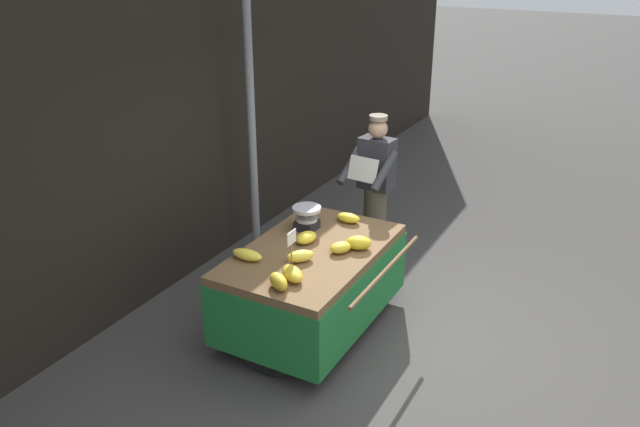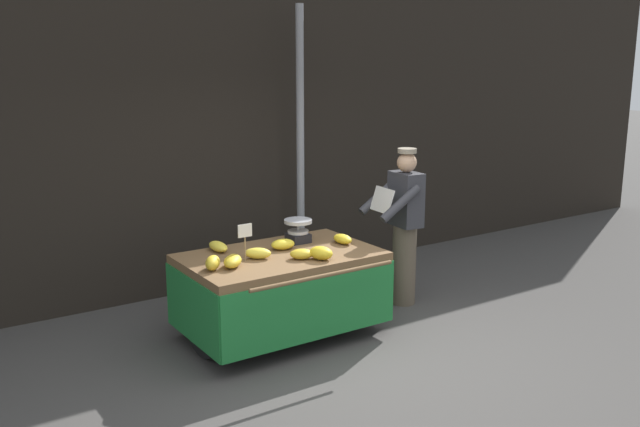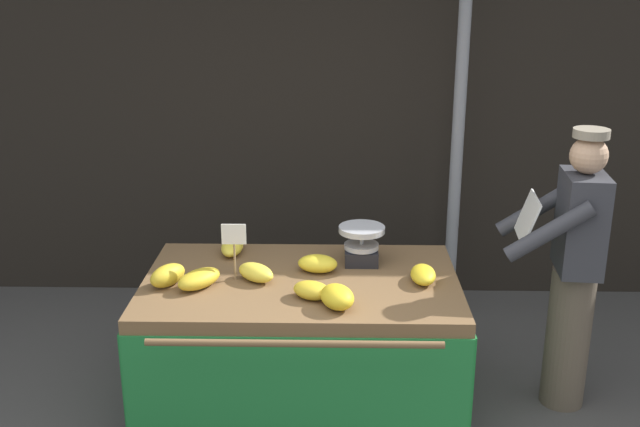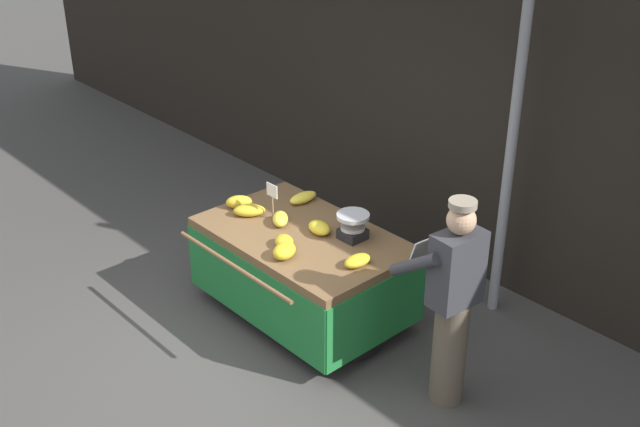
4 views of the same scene
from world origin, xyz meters
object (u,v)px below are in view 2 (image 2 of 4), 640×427
banana_cart (281,275)px  banana_bunch_3 (302,254)px  banana_bunch_2 (218,246)px  banana_bunch_1 (258,253)px  banana_bunch_6 (343,239)px  street_pole (300,148)px  banana_bunch_4 (213,263)px  banana_bunch_0 (321,253)px  weighing_scale (298,231)px  banana_bunch_7 (283,244)px  banana_bunch_5 (233,261)px  vendor_person (404,226)px  price_sign (245,234)px

banana_cart → banana_bunch_3: bearing=-74.8°
banana_bunch_2 → banana_bunch_1: bearing=-66.1°
banana_bunch_2 → banana_bunch_6: 1.23m
street_pole → banana_bunch_4: (-1.84, -1.47, -0.72)m
banana_bunch_3 → banana_bunch_0: bearing=-39.4°
street_pole → banana_bunch_0: bearing=-116.8°
weighing_scale → banana_bunch_3: (-0.29, -0.52, -0.07)m
weighing_scale → banana_bunch_7: (-0.26, -0.14, -0.07)m
weighing_scale → banana_bunch_6: 0.45m
banana_bunch_1 → banana_bunch_5: banana_bunch_5 is taller
banana_cart → banana_bunch_3: (0.07, -0.26, 0.26)m
banana_cart → banana_bunch_7: (0.09, 0.11, 0.26)m
banana_bunch_7 → banana_bunch_0: bearing=-76.7°
banana_bunch_1 → vendor_person: 1.85m
weighing_scale → banana_bunch_0: 0.65m
vendor_person → banana_bunch_7: bearing=178.4°
banana_bunch_0 → banana_bunch_1: banana_bunch_0 is taller
banana_cart → banana_bunch_3: banana_bunch_3 is taller
banana_cart → price_sign: size_ratio=5.44×
street_pole → banana_cart: size_ratio=1.75×
banana_bunch_7 → vendor_person: (1.49, -0.04, -0.01)m
street_pole → banana_bunch_0: street_pole is taller
weighing_scale → banana_bunch_2: weighing_scale is taller
price_sign → banana_bunch_5: (-0.19, -0.12, -0.20)m
banana_bunch_6 → banana_bunch_0: bearing=-144.9°
banana_cart → banana_bunch_5: banana_bunch_5 is taller
banana_bunch_0 → banana_bunch_6: bearing=35.1°
banana_bunch_6 → vendor_person: size_ratio=0.14×
banana_cart → banana_bunch_2: banana_bunch_2 is taller
weighing_scale → banana_bunch_6: bearing=-39.6°
banana_cart → banana_bunch_4: size_ratio=7.74×
street_pole → banana_bunch_0: size_ratio=13.86×
banana_bunch_5 → banana_bunch_6: bearing=4.6°
banana_cart → street_pole: bearing=51.5°
weighing_scale → banana_bunch_2: 0.83m
banana_bunch_0 → banana_bunch_1: bearing=143.5°
banana_bunch_7 → banana_bunch_3: bearing=-93.5°
price_sign → banana_bunch_7: (0.47, 0.13, -0.20)m
banana_bunch_1 → banana_bunch_5: bearing=-161.7°
weighing_scale → banana_bunch_7: size_ratio=1.19×
banana_bunch_3 → vendor_person: vendor_person is taller
banana_cart → weighing_scale: weighing_scale is taller
banana_bunch_0 → banana_bunch_7: banana_bunch_0 is taller
banana_cart → banana_bunch_1: 0.37m
weighing_scale → banana_bunch_5: weighing_scale is taller
banana_bunch_4 → banana_bunch_6: 1.45m
banana_cart → banana_bunch_3: 0.38m
banana_bunch_6 → price_sign: bearing=179.3°
weighing_scale → banana_bunch_0: size_ratio=1.20×
banana_bunch_3 → price_sign: bearing=151.4°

